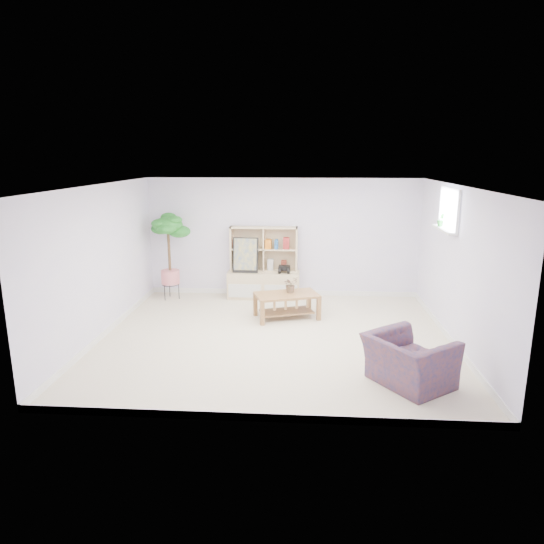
# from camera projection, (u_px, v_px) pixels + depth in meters

# --- Properties ---
(floor) EXTENTS (5.50, 5.00, 0.01)m
(floor) POSITION_uv_depth(u_px,v_px,m) (275.00, 338.00, 7.72)
(floor) COLOR beige
(floor) RESTS_ON ground
(ceiling) EXTENTS (5.50, 5.00, 0.01)m
(ceiling) POSITION_uv_depth(u_px,v_px,m) (275.00, 186.00, 7.16)
(ceiling) COLOR white
(ceiling) RESTS_ON walls
(walls) EXTENTS (5.51, 5.01, 2.40)m
(walls) POSITION_uv_depth(u_px,v_px,m) (275.00, 265.00, 7.44)
(walls) COLOR white
(walls) RESTS_ON floor
(baseboard) EXTENTS (5.50, 5.00, 0.10)m
(baseboard) POSITION_uv_depth(u_px,v_px,m) (275.00, 335.00, 7.71)
(baseboard) COLOR white
(baseboard) RESTS_ON floor
(window) EXTENTS (0.10, 0.98, 0.68)m
(window) POSITION_uv_depth(u_px,v_px,m) (450.00, 210.00, 7.65)
(window) COLOR silver
(window) RESTS_ON walls
(window_sill) EXTENTS (0.14, 1.00, 0.04)m
(window_sill) POSITION_uv_depth(u_px,v_px,m) (444.00, 230.00, 7.73)
(window_sill) COLOR white
(window_sill) RESTS_ON walls
(storage_unit) EXTENTS (1.45, 0.49, 1.45)m
(storage_unit) POSITION_uv_depth(u_px,v_px,m) (264.00, 263.00, 9.75)
(storage_unit) COLOR tan
(storage_unit) RESTS_ON floor
(poster) EXTENTS (0.52, 0.14, 0.71)m
(poster) POSITION_uv_depth(u_px,v_px,m) (245.00, 255.00, 9.66)
(poster) COLOR yellow
(poster) RESTS_ON storage_unit
(toy_truck) EXTENTS (0.33, 0.23, 0.17)m
(toy_truck) POSITION_uv_depth(u_px,v_px,m) (284.00, 269.00, 9.67)
(toy_truck) COLOR black
(toy_truck) RESTS_ON storage_unit
(coffee_table) EXTENTS (1.23, 0.92, 0.45)m
(coffee_table) POSITION_uv_depth(u_px,v_px,m) (287.00, 306.00, 8.63)
(coffee_table) COLOR brown
(coffee_table) RESTS_ON floor
(table_plant) EXTENTS (0.34, 0.34, 0.29)m
(table_plant) POSITION_uv_depth(u_px,v_px,m) (291.00, 284.00, 8.64)
(table_plant) COLOR #1B7024
(table_plant) RESTS_ON coffee_table
(floor_tree) EXTENTS (0.69, 0.69, 1.73)m
(floor_tree) POSITION_uv_depth(u_px,v_px,m) (169.00, 257.00, 9.64)
(floor_tree) COLOR #19631D
(floor_tree) RESTS_ON floor
(armchair) EXTENTS (1.26, 1.29, 0.72)m
(armchair) POSITION_uv_depth(u_px,v_px,m) (409.00, 358.00, 6.08)
(armchair) COLOR navy
(armchair) RESTS_ON floor
(sill_plant) EXTENTS (0.12, 0.10, 0.22)m
(sill_plant) POSITION_uv_depth(u_px,v_px,m) (441.00, 220.00, 7.91)
(sill_plant) COLOR #19631D
(sill_plant) RESTS_ON window_sill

